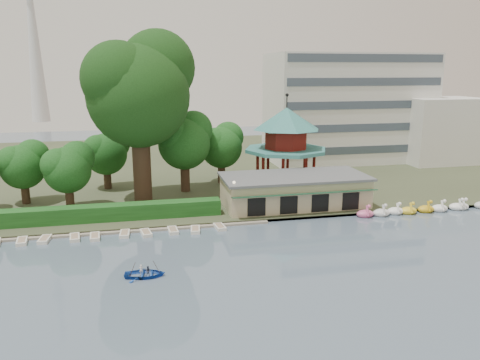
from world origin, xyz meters
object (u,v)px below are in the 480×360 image
object	(u,v)px
boathouse	(294,190)
big_tree	(139,87)
dock	(118,231)
rowboat_with_passengers	(145,271)
pavilion	(286,139)

from	to	relation	value
boathouse	big_tree	size ratio (longest dim) A/B	0.84
dock	big_tree	size ratio (longest dim) A/B	1.53
boathouse	big_tree	world-z (taller)	big_tree
big_tree	rowboat_with_passengers	distance (m)	27.64
boathouse	rowboat_with_passengers	xyz separation A→B (m)	(-19.26, -17.10, -1.86)
pavilion	big_tree	distance (m)	22.56
dock	boathouse	distance (m)	22.62
dock	big_tree	xyz separation A→B (m)	(3.18, 11.01, 15.18)
boathouse	pavilion	bearing A→B (deg)	78.72
dock	big_tree	world-z (taller)	big_tree
dock	boathouse	xyz separation A→B (m)	(22.00, 4.77, 2.25)
big_tree	rowboat_with_passengers	bearing A→B (deg)	-91.09
dock	rowboat_with_passengers	xyz separation A→B (m)	(2.74, -12.33, 0.38)
dock	pavilion	bearing A→B (deg)	31.66
big_tree	rowboat_with_passengers	world-z (taller)	big_tree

